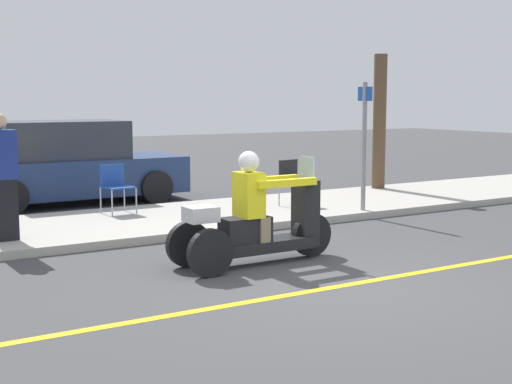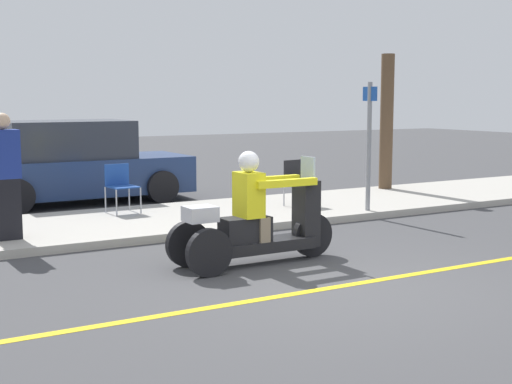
{
  "view_description": "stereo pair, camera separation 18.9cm",
  "coord_description": "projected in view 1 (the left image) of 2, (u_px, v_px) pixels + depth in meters",
  "views": [
    {
      "loc": [
        -4.78,
        -6.0,
        2.05
      ],
      "look_at": [
        -0.25,
        1.4,
        0.9
      ],
      "focal_mm": 50.0,
      "sensor_mm": 36.0,
      "label": 1
    },
    {
      "loc": [
        -4.61,
        -6.1,
        2.05
      ],
      "look_at": [
        -0.25,
        1.4,
        0.9
      ],
      "focal_mm": 50.0,
      "sensor_mm": 36.0,
      "label": 2
    }
  ],
  "objects": [
    {
      "name": "ground_plane",
      "position": [
        342.0,
        286.0,
        7.82
      ],
      "size": [
        60.0,
        60.0,
        0.0
      ],
      "primitive_type": "plane",
      "color": "#424244"
    },
    {
      "name": "lane_stripe",
      "position": [
        323.0,
        289.0,
        7.69
      ],
      "size": [
        24.0,
        0.12,
        0.01
      ],
      "color": "gold",
      "rests_on": "ground"
    },
    {
      "name": "sidewalk_strip",
      "position": [
        167.0,
        220.0,
        11.7
      ],
      "size": [
        28.0,
        2.8,
        0.12
      ],
      "color": "#B2ADA3",
      "rests_on": "ground"
    },
    {
      "name": "motorcycle_trike",
      "position": [
        256.0,
        224.0,
        8.8
      ],
      "size": [
        2.21,
        0.67,
        1.41
      ],
      "color": "black",
      "rests_on": "ground"
    },
    {
      "name": "spectator_mid_group",
      "position": [
        1.0,
        180.0,
        9.62
      ],
      "size": [
        0.42,
        0.26,
        1.73
      ],
      "color": "black",
      "rests_on": "sidewalk_strip"
    },
    {
      "name": "folding_chair_curbside",
      "position": [
        115.0,
        183.0,
        11.98
      ],
      "size": [
        0.5,
        0.5,
        0.82
      ],
      "color": "#A5A8AD",
      "rests_on": "sidewalk_strip"
    },
    {
      "name": "folding_chair_set_back",
      "position": [
        293.0,
        178.0,
        12.83
      ],
      "size": [
        0.52,
        0.52,
        0.82
      ],
      "color": "#A5A8AD",
      "rests_on": "sidewalk_strip"
    },
    {
      "name": "parked_car_lot_left",
      "position": [
        68.0,
        165.0,
        13.88
      ],
      "size": [
        4.27,
        1.98,
        1.61
      ],
      "color": "navy",
      "rests_on": "ground"
    },
    {
      "name": "tree_trunk",
      "position": [
        379.0,
        122.0,
        15.19
      ],
      "size": [
        0.28,
        0.28,
        2.85
      ],
      "color": "brown",
      "rests_on": "sidewalk_strip"
    },
    {
      "name": "street_sign",
      "position": [
        364.0,
        141.0,
        12.21
      ],
      "size": [
        0.08,
        0.36,
        2.2
      ],
      "color": "gray",
      "rests_on": "sidewalk_strip"
    }
  ]
}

